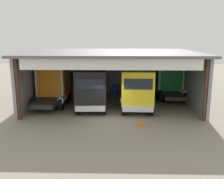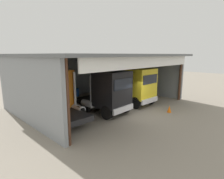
{
  "view_description": "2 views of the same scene",
  "coord_description": "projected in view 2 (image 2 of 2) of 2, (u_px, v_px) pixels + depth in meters",
  "views": [
    {
      "loc": [
        0.52,
        -17.16,
        6.03
      ],
      "look_at": [
        0.0,
        3.52,
        1.61
      ],
      "focal_mm": 39.3,
      "sensor_mm": 36.0,
      "label": 1
    },
    {
      "loc": [
        -11.63,
        -7.64,
        4.76
      ],
      "look_at": [
        0.0,
        3.52,
        1.61
      ],
      "focal_mm": 28.84,
      "sensor_mm": 36.0,
      "label": 2
    }
  ],
  "objects": [
    {
      "name": "truck_orange_right_bay",
      "position": [
        54.0,
        94.0,
        13.16
      ],
      "size": [
        2.71,
        5.26,
        3.64
      ],
      "rotation": [
        0.0,
        0.0,
        -0.03
      ],
      "color": "orange",
      "rests_on": "ground"
    },
    {
      "name": "ground_plane",
      "position": [
        144.0,
        115.0,
        14.34
      ],
      "size": [
        80.0,
        80.0,
        0.0
      ],
      "primitive_type": "plane",
      "color": "gray",
      "rests_on": "ground"
    },
    {
      "name": "workshop_shed",
      "position": [
        95.0,
        68.0,
        17.65
      ],
      "size": [
        14.72,
        10.91,
        4.81
      ],
      "color": "gray",
      "rests_on": "ground"
    },
    {
      "name": "truck_green_yard_outside",
      "position": [
        122.0,
        77.0,
        22.82
      ],
      "size": [
        2.71,
        5.15,
        3.79
      ],
      "rotation": [
        0.0,
        0.0,
        0.01
      ],
      "color": "#197F3D",
      "rests_on": "ground"
    },
    {
      "name": "truck_black_left_bay",
      "position": [
        109.0,
        92.0,
        14.35
      ],
      "size": [
        2.71,
        5.05,
        3.5
      ],
      "rotation": [
        0.0,
        0.0,
        3.17
      ],
      "color": "black",
      "rests_on": "ground"
    },
    {
      "name": "traffic_cone",
      "position": [
        169.0,
        109.0,
        15.01
      ],
      "size": [
        0.36,
        0.36,
        0.56
      ],
      "primitive_type": "cone",
      "color": "orange",
      "rests_on": "ground"
    },
    {
      "name": "oil_drum",
      "position": [
        77.0,
        92.0,
        20.76
      ],
      "size": [
        0.58,
        0.58,
        0.91
      ],
      "primitive_type": "cylinder",
      "color": "#194CB2",
      "rests_on": "ground"
    },
    {
      "name": "truck_yellow_center_left_bay",
      "position": [
        138.0,
        86.0,
        16.89
      ],
      "size": [
        2.68,
        4.44,
        3.49
      ],
      "rotation": [
        0.0,
        0.0,
        3.12
      ],
      "color": "yellow",
      "rests_on": "ground"
    },
    {
      "name": "tool_cart",
      "position": [
        95.0,
        91.0,
        21.34
      ],
      "size": [
        0.9,
        0.6,
        1.0
      ],
      "primitive_type": "cube",
      "color": "#1E59A5",
      "rests_on": "ground"
    }
  ]
}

